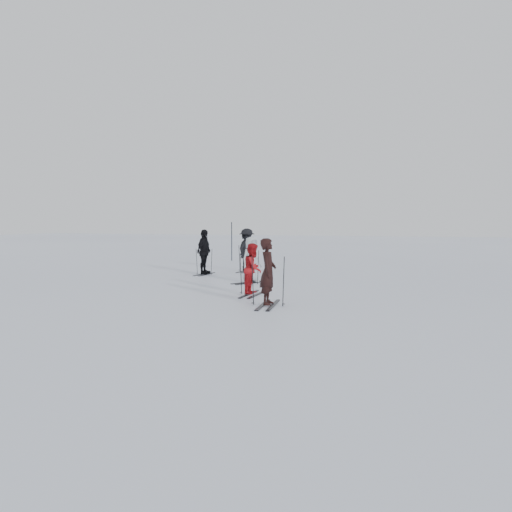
{
  "coord_description": "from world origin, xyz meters",
  "views": [
    {
      "loc": [
        5.71,
        -15.83,
        2.24
      ],
      "look_at": [
        0.0,
        1.0,
        1.0
      ],
      "focal_mm": 35.0,
      "sensor_mm": 36.0,
      "label": 1
    }
  ],
  "objects": [
    {
      "name": "skier_red",
      "position": [
        0.77,
        -1.54,
        0.77
      ],
      "size": [
        0.59,
        0.76,
        1.54
      ],
      "primitive_type": "imported",
      "rotation": [
        0.0,
        0.0,
        1.58
      ],
      "color": "#AB1318",
      "rests_on": "ground"
    },
    {
      "name": "skis_grey",
      "position": [
        -0.25,
        1.21,
        0.62
      ],
      "size": [
        1.92,
        1.66,
        1.24
      ],
      "primitive_type": null,
      "rotation": [
        0.0,
        0.0,
        1.02
      ],
      "color": "black",
      "rests_on": "ground"
    },
    {
      "name": "skis_uphill_far",
      "position": [
        -1.81,
        5.06,
        0.61
      ],
      "size": [
        1.75,
        1.04,
        1.22
      ],
      "primitive_type": null,
      "rotation": [
        0.0,
        0.0,
        1.48
      ],
      "color": "black",
      "rests_on": "ground"
    },
    {
      "name": "skier_uphill_left",
      "position": [
        -3.09,
        3.29,
        0.94
      ],
      "size": [
        0.48,
        1.11,
        1.87
      ],
      "primitive_type": "imported",
      "rotation": [
        0.0,
        0.0,
        1.55
      ],
      "color": "black",
      "rests_on": "ground"
    },
    {
      "name": "skis_red",
      "position": [
        0.77,
        -1.54,
        0.65
      ],
      "size": [
        1.8,
        0.97,
        1.3
      ],
      "primitive_type": null,
      "rotation": [
        0.0,
        0.0,
        1.58
      ],
      "color": "black",
      "rests_on": "ground"
    },
    {
      "name": "skier_uphill_far",
      "position": [
        -1.81,
        5.06,
        0.95
      ],
      "size": [
        0.81,
        1.28,
        1.89
      ],
      "primitive_type": "imported",
      "rotation": [
        0.0,
        0.0,
        1.48
      ],
      "color": "black",
      "rests_on": "ground"
    },
    {
      "name": "piste_marker",
      "position": [
        -4.7,
        10.54,
        1.1
      ],
      "size": [
        0.05,
        0.05,
        2.2
      ],
      "primitive_type": "cylinder",
      "rotation": [
        0.0,
        0.0,
        0.03
      ],
      "color": "black",
      "rests_on": "ground"
    },
    {
      "name": "skis_uphill_left",
      "position": [
        -3.09,
        3.29,
        0.56
      ],
      "size": [
        1.57,
        0.85,
        1.13
      ],
      "primitive_type": null,
      "rotation": [
        0.0,
        0.0,
        1.55
      ],
      "color": "black",
      "rests_on": "ground"
    },
    {
      "name": "skier_near_dark",
      "position": [
        1.79,
        -3.27,
        0.88
      ],
      "size": [
        0.5,
        0.69,
        1.76
      ],
      "primitive_type": "imported",
      "rotation": [
        0.0,
        0.0,
        1.7
      ],
      "color": "black",
      "rests_on": "ground"
    },
    {
      "name": "skis_near_dark",
      "position": [
        1.79,
        -3.27,
        0.68
      ],
      "size": [
        1.97,
        1.22,
        1.36
      ],
      "primitive_type": null,
      "rotation": [
        0.0,
        0.0,
        1.7
      ],
      "color": "black",
      "rests_on": "ground"
    },
    {
      "name": "ground",
      "position": [
        0.0,
        0.0,
        0.0
      ],
      "size": [
        120.0,
        120.0,
        0.0
      ],
      "primitive_type": "plane",
      "color": "silver",
      "rests_on": "ground"
    },
    {
      "name": "skier_grey",
      "position": [
        -0.25,
        1.21,
        0.83
      ],
      "size": [
        0.87,
        0.96,
        1.65
      ],
      "primitive_type": "imported",
      "rotation": [
        0.0,
        0.0,
        1.02
      ],
      "color": "silver",
      "rests_on": "ground"
    }
  ]
}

